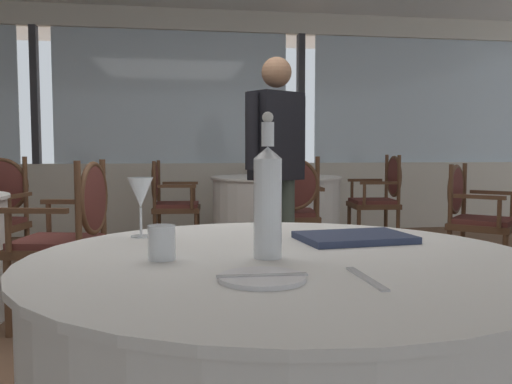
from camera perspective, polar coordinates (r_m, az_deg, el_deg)
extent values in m
plane|color=brown|center=(3.15, -7.70, -14.45)|extent=(13.15, 13.15, 0.00)
cube|color=silver|center=(6.80, -8.49, -0.63)|extent=(10.09, 0.12, 0.85)
cube|color=silver|center=(6.95, -8.70, 17.24)|extent=(10.09, 0.12, 0.25)
cube|color=silver|center=(6.82, -8.61, 9.65)|extent=(2.78, 0.02, 1.59)
cube|color=#333338|center=(6.97, -21.90, 9.27)|extent=(0.08, 0.14, 1.59)
cube|color=silver|center=(7.54, 16.50, 9.01)|extent=(2.78, 0.02, 1.59)
cube|color=#333338|center=(7.00, 4.64, 9.55)|extent=(0.08, 0.14, 1.59)
cylinder|color=white|center=(1.42, 2.90, -7.06)|extent=(1.32, 1.32, 0.02)
cylinder|color=white|center=(1.16, 0.64, -8.90)|extent=(0.18, 0.18, 0.01)
cube|color=silver|center=(1.16, 0.64, -8.65)|extent=(0.19, 0.02, 0.00)
cube|color=silver|center=(1.19, 11.33, -8.76)|extent=(0.02, 0.21, 0.00)
cylinder|color=white|center=(1.38, 1.21, -1.73)|extent=(0.07, 0.07, 0.25)
cone|color=white|center=(1.37, 1.22, 4.11)|extent=(0.07, 0.07, 0.03)
cylinder|color=white|center=(1.37, 1.22, 5.99)|extent=(0.03, 0.03, 0.06)
sphere|color=silver|center=(1.37, 1.23, 7.74)|extent=(0.03, 0.03, 0.03)
cylinder|color=white|center=(1.76, -11.81, -4.50)|extent=(0.06, 0.06, 0.00)
cylinder|color=white|center=(1.76, -11.83, -3.02)|extent=(0.01, 0.01, 0.09)
cone|color=white|center=(1.75, -11.88, -0.06)|extent=(0.08, 0.08, 0.09)
cylinder|color=white|center=(1.39, -9.74, -5.18)|extent=(0.07, 0.07, 0.09)
cube|color=#2D3856|center=(1.68, 10.14, -4.65)|extent=(0.34, 0.26, 0.02)
cylinder|color=brown|center=(4.36, -24.85, -6.76)|extent=(0.04, 0.04, 0.41)
cylinder|color=brown|center=(4.71, -22.57, -5.87)|extent=(0.04, 0.04, 0.41)
cylinder|color=brown|center=(4.65, -22.75, 0.28)|extent=(0.04, 0.04, 0.51)
ellipsoid|color=brown|center=(4.75, -24.86, 0.61)|extent=(0.39, 0.13, 0.43)
torus|color=brown|center=(4.75, -24.86, 0.61)|extent=(0.43, 0.12, 0.44)
cube|color=brown|center=(4.43, -23.39, -0.35)|extent=(0.11, 0.37, 0.03)
cylinder|color=brown|center=(4.31, -24.18, -1.96)|extent=(0.03, 0.03, 0.22)
cube|color=brown|center=(3.36, -19.80, -5.52)|extent=(0.55, 0.55, 0.05)
cube|color=brown|center=(3.35, -19.82, -4.80)|extent=(0.50, 0.50, 0.04)
cylinder|color=brown|center=(3.32, -24.29, -9.99)|extent=(0.04, 0.04, 0.43)
cylinder|color=brown|center=(3.67, -21.40, -8.55)|extent=(0.04, 0.04, 0.43)
cylinder|color=brown|center=(3.16, -17.72, -10.54)|extent=(0.04, 0.04, 0.43)
cylinder|color=brown|center=(3.52, -15.39, -8.93)|extent=(0.04, 0.04, 0.43)
cylinder|color=brown|center=(3.07, -17.94, -1.39)|extent=(0.04, 0.04, 0.48)
cylinder|color=brown|center=(3.44, -15.56, -0.73)|extent=(0.04, 0.04, 0.48)
ellipsoid|color=brown|center=(3.25, -16.44, -0.62)|extent=(0.13, 0.39, 0.40)
torus|color=brown|center=(3.25, -16.44, -0.62)|extent=(0.12, 0.41, 0.42)
cube|color=brown|center=(3.11, -22.05, -1.81)|extent=(0.37, 0.11, 0.03)
cylinder|color=brown|center=(3.18, -24.29, -3.73)|extent=(0.03, 0.03, 0.22)
cube|color=brown|center=(3.57, -18.65, -0.96)|extent=(0.37, 0.11, 0.03)
cylinder|color=brown|center=(3.63, -20.67, -2.67)|extent=(0.03, 0.03, 0.22)
cube|color=brown|center=(4.65, 22.46, -3.26)|extent=(0.65, 0.65, 0.05)
cube|color=brown|center=(4.64, 22.48, -2.73)|extent=(0.60, 0.60, 0.04)
cylinder|color=brown|center=(4.45, 24.36, -6.57)|extent=(0.04, 0.04, 0.40)
cylinder|color=brown|center=(4.92, 20.60, -5.44)|extent=(0.04, 0.04, 0.40)
cylinder|color=brown|center=(4.54, 19.35, -6.22)|extent=(0.04, 0.04, 0.40)
cylinder|color=brown|center=(4.86, 20.75, 0.12)|extent=(0.04, 0.04, 0.46)
cylinder|color=brown|center=(4.47, 19.51, -0.20)|extent=(0.04, 0.04, 0.46)
ellipsoid|color=brown|center=(4.67, 19.98, 0.25)|extent=(0.31, 0.32, 0.38)
torus|color=brown|center=(4.67, 19.98, 0.25)|extent=(0.30, 0.31, 0.40)
cube|color=brown|center=(4.86, 23.40, -0.06)|extent=(0.29, 0.28, 0.03)
cylinder|color=brown|center=(4.85, 25.00, -1.43)|extent=(0.03, 0.03, 0.22)
cube|color=brown|center=(4.37, 22.12, -0.48)|extent=(0.29, 0.28, 0.03)
cylinder|color=brown|center=(4.36, 23.88, -2.00)|extent=(0.03, 0.03, 0.22)
cylinder|color=white|center=(5.59, 2.12, 1.51)|extent=(1.33, 1.33, 0.02)
cylinder|color=white|center=(5.62, 2.11, -2.27)|extent=(1.29, 1.29, 0.72)
cube|color=brown|center=(5.81, 12.02, -1.34)|extent=(0.50, 0.50, 0.05)
cube|color=brown|center=(5.81, 12.03, -0.92)|extent=(0.46, 0.46, 0.04)
cylinder|color=brown|center=(5.60, 10.58, -3.95)|extent=(0.04, 0.04, 0.42)
cylinder|color=brown|center=(5.98, 9.61, -3.41)|extent=(0.04, 0.04, 0.42)
cylinder|color=brown|center=(5.71, 14.48, -3.85)|extent=(0.04, 0.04, 0.42)
cylinder|color=brown|center=(6.09, 13.28, -3.33)|extent=(0.04, 0.04, 0.42)
cylinder|color=brown|center=(5.66, 14.58, 1.22)|extent=(0.04, 0.04, 0.49)
cylinder|color=brown|center=(6.04, 13.36, 1.44)|extent=(0.04, 0.04, 0.49)
ellipsoid|color=brown|center=(5.85, 14.09, 1.58)|extent=(0.08, 0.39, 0.41)
torus|color=brown|center=(5.85, 14.09, 1.58)|extent=(0.07, 0.43, 0.43)
cube|color=brown|center=(5.55, 12.58, 0.92)|extent=(0.37, 0.07, 0.03)
cylinder|color=brown|center=(5.52, 11.16, -0.22)|extent=(0.03, 0.03, 0.22)
cube|color=brown|center=(6.03, 11.22, 1.21)|extent=(0.37, 0.07, 0.03)
cylinder|color=brown|center=(6.00, 9.91, 0.16)|extent=(0.03, 0.03, 0.22)
cube|color=brown|center=(6.62, 1.17, -0.80)|extent=(0.50, 0.50, 0.05)
cube|color=brown|center=(6.61, 1.17, -0.43)|extent=(0.46, 0.46, 0.04)
cylinder|color=brown|center=(6.46, 3.09, -2.89)|extent=(0.04, 0.04, 0.39)
cylinder|color=brown|center=(6.43, -0.45, -2.93)|extent=(0.04, 0.04, 0.39)
cylinder|color=brown|center=(6.86, 2.68, -2.47)|extent=(0.04, 0.04, 0.39)
cylinder|color=brown|center=(6.82, -0.67, -2.50)|extent=(0.04, 0.04, 0.39)
cylinder|color=brown|center=(6.82, 2.69, 1.48)|extent=(0.04, 0.04, 0.45)
cylinder|color=brown|center=(6.78, -0.67, 1.47)|extent=(0.04, 0.04, 0.45)
ellipsoid|color=brown|center=(6.81, 1.00, 1.67)|extent=(0.39, 0.08, 0.38)
torus|color=brown|center=(6.81, 1.00, 1.67)|extent=(0.40, 0.07, 0.40)
cube|color=brown|center=(6.61, 3.35, 1.32)|extent=(0.07, 0.37, 0.03)
cylinder|color=brown|center=(6.47, 3.50, 0.28)|extent=(0.03, 0.03, 0.22)
cube|color=brown|center=(6.56, -0.99, 1.30)|extent=(0.07, 0.37, 0.03)
cylinder|color=brown|center=(6.43, -0.92, 0.26)|extent=(0.03, 0.03, 0.22)
cube|color=brown|center=(5.60, -8.19, -1.74)|extent=(0.50, 0.50, 0.05)
cube|color=brown|center=(5.60, -8.19, -1.30)|extent=(0.46, 0.46, 0.04)
cylinder|color=brown|center=(5.82, -6.05, -3.70)|extent=(0.04, 0.04, 0.40)
cylinder|color=brown|center=(5.42, -6.20, -4.30)|extent=(0.04, 0.04, 0.40)
cylinder|color=brown|center=(5.84, -9.99, -3.71)|extent=(0.04, 0.04, 0.40)
cylinder|color=brown|center=(5.45, -10.42, -4.30)|extent=(0.04, 0.04, 0.40)
cylinder|color=brown|center=(5.80, -10.05, 0.98)|extent=(0.04, 0.04, 0.46)
cylinder|color=brown|center=(5.40, -10.49, 0.72)|extent=(0.04, 0.04, 0.46)
ellipsoid|color=brown|center=(5.60, -10.42, 1.09)|extent=(0.08, 0.39, 0.39)
torus|color=brown|center=(5.60, -10.42, 1.09)|extent=(0.07, 0.40, 0.40)
cube|color=brown|center=(5.83, -7.84, 0.92)|extent=(0.37, 0.07, 0.03)
cylinder|color=brown|center=(5.83, -6.45, -0.15)|extent=(0.03, 0.03, 0.22)
cube|color=brown|center=(5.33, -8.19, 0.59)|extent=(0.37, 0.07, 0.03)
cylinder|color=brown|center=(5.33, -6.67, -0.58)|extent=(0.03, 0.03, 0.22)
cube|color=brown|center=(4.62, 3.46, -2.66)|extent=(0.50, 0.50, 0.05)
cube|color=brown|center=(4.62, 3.46, -2.13)|extent=(0.46, 0.46, 0.04)
cylinder|color=brown|center=(4.83, 0.77, -5.18)|extent=(0.04, 0.04, 0.42)
cylinder|color=brown|center=(4.88, 5.47, -5.10)|extent=(0.04, 0.04, 0.42)
cylinder|color=brown|center=(4.44, 1.21, -6.03)|extent=(0.04, 0.04, 0.42)
cylinder|color=brown|center=(4.49, 6.32, -5.93)|extent=(0.04, 0.04, 0.42)
cylinder|color=brown|center=(4.38, 1.22, 0.49)|extent=(0.04, 0.04, 0.49)
cylinder|color=brown|center=(4.43, 6.38, 0.52)|extent=(0.04, 0.04, 0.49)
ellipsoid|color=brown|center=(4.38, 3.84, 0.81)|extent=(0.39, 0.08, 0.41)
torus|color=brown|center=(4.38, 3.84, 0.81)|extent=(0.42, 0.07, 0.42)
cube|color=brown|center=(4.59, 0.34, 0.37)|extent=(0.07, 0.37, 0.03)
cylinder|color=brown|center=(4.74, 0.21, -0.84)|extent=(0.03, 0.03, 0.22)
cube|color=brown|center=(4.66, 6.49, 0.40)|extent=(0.07, 0.37, 0.03)
cylinder|color=brown|center=(4.81, 6.17, -0.79)|extent=(0.03, 0.03, 0.22)
cylinder|color=#424C42|center=(3.93, 3.06, -4.56)|extent=(0.13, 0.13, 0.81)
cylinder|color=#424C42|center=(3.81, 1.08, -4.84)|extent=(0.13, 0.13, 0.81)
cube|color=black|center=(3.83, 2.12, 5.80)|extent=(0.41, 0.36, 0.60)
sphere|color=#9E7051|center=(3.86, 2.14, 12.28)|extent=(0.21, 0.21, 0.21)
cylinder|color=black|center=(3.98, 4.48, 6.17)|extent=(0.09, 0.09, 0.51)
cylinder|color=black|center=(3.68, -0.43, 6.32)|extent=(0.09, 0.09, 0.51)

